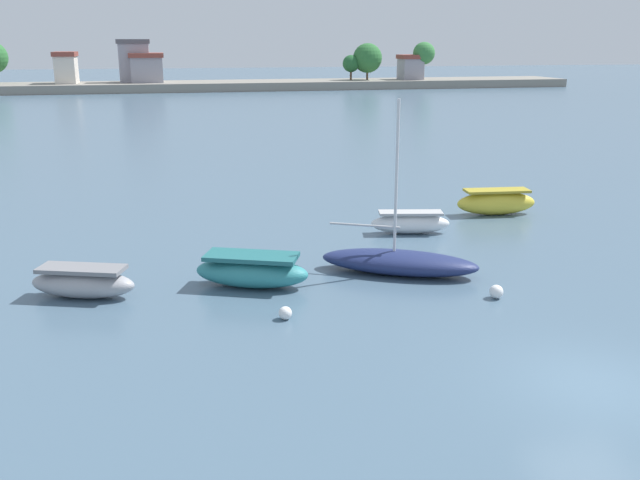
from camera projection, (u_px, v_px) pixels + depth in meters
name	position (u px, v px, depth m)	size (l,w,h in m)	color
ground_plane	(594.00, 384.00, 16.41)	(400.00, 400.00, 0.00)	#476075
moored_boat_0	(83.00, 283.00, 21.87)	(3.55, 2.20, 1.01)	#9E9EA3
moored_boat_1	(252.00, 271.00, 22.81)	(4.04, 2.75, 1.11)	teal
moored_boat_2	(399.00, 262.00, 24.11)	(5.64, 4.00, 6.00)	navy
moored_boat_3	(410.00, 223.00, 29.14)	(3.43, 1.60, 0.94)	white
moored_boat_4	(496.00, 202.00, 32.28)	(3.82, 1.53, 1.19)	yellow
mooring_buoy_0	(285.00, 313.00, 20.19)	(0.39, 0.39, 0.39)	white
mooring_buoy_1	(496.00, 292.00, 21.83)	(0.44, 0.44, 0.44)	white
distant_shoreline	(216.00, 79.00, 113.68)	(119.34, 11.21, 8.02)	gray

